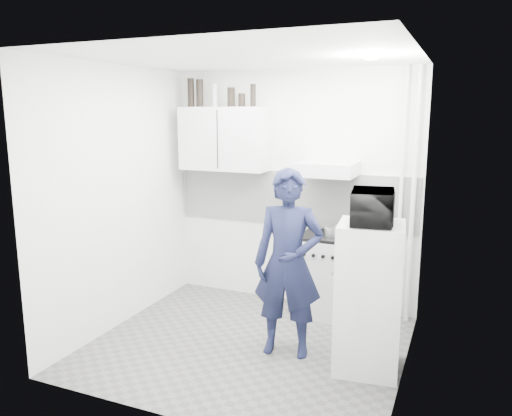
% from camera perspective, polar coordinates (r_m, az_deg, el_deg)
% --- Properties ---
extents(floor, '(2.80, 2.80, 0.00)m').
position_cam_1_polar(floor, '(4.85, -0.97, -15.35)').
color(floor, '#5A5A59').
rests_on(floor, ground).
extents(ceiling, '(2.80, 2.80, 0.00)m').
position_cam_1_polar(ceiling, '(4.37, -1.09, 16.90)').
color(ceiling, white).
rests_on(ceiling, wall_back).
extents(wall_back, '(2.80, 0.00, 2.80)m').
position_cam_1_polar(wall_back, '(5.58, 4.19, 2.17)').
color(wall_back, white).
rests_on(wall_back, floor).
extents(wall_left, '(0.00, 2.60, 2.60)m').
position_cam_1_polar(wall_left, '(5.15, -15.42, 1.08)').
color(wall_left, white).
rests_on(wall_left, floor).
extents(wall_right, '(0.00, 2.60, 2.60)m').
position_cam_1_polar(wall_right, '(4.08, 17.27, -1.53)').
color(wall_right, white).
rests_on(wall_right, floor).
extents(person, '(0.67, 0.49, 1.67)m').
position_cam_1_polar(person, '(4.42, 3.70, -6.32)').
color(person, '#141833').
rests_on(person, floor).
extents(stove, '(0.53, 0.53, 0.85)m').
position_cam_1_polar(stove, '(5.42, 7.85, -7.71)').
color(stove, silver).
rests_on(stove, floor).
extents(fridge, '(0.58, 0.58, 1.26)m').
position_cam_1_polar(fridge, '(4.30, 12.74, -9.95)').
color(fridge, silver).
rests_on(fridge, floor).
extents(stove_top, '(0.51, 0.51, 0.03)m').
position_cam_1_polar(stove_top, '(5.30, 7.97, -3.20)').
color(stove_top, black).
rests_on(stove_top, stove).
extents(saucepan, '(0.18, 0.18, 0.10)m').
position_cam_1_polar(saucepan, '(5.24, 8.83, -2.63)').
color(saucepan, silver).
rests_on(saucepan, stove_top).
extents(microwave, '(0.54, 0.40, 0.27)m').
position_cam_1_polar(microwave, '(4.10, 13.19, 0.12)').
color(microwave, black).
rests_on(microwave, fridge).
extents(bottle_a, '(0.07, 0.07, 0.32)m').
position_cam_1_polar(bottle_a, '(5.84, -7.46, 12.93)').
color(bottle_a, black).
rests_on(bottle_a, upper_cabinet).
extents(bottle_b, '(0.08, 0.08, 0.31)m').
position_cam_1_polar(bottle_b, '(5.79, -6.45, 12.90)').
color(bottle_b, black).
rests_on(bottle_b, upper_cabinet).
extents(bottle_c, '(0.06, 0.06, 0.25)m').
position_cam_1_polar(bottle_c, '(5.70, -4.74, 12.69)').
color(bottle_c, '#B2B7BC').
rests_on(bottle_c, upper_cabinet).
extents(canister_a, '(0.08, 0.08, 0.21)m').
position_cam_1_polar(canister_a, '(5.60, -2.85, 12.54)').
color(canister_a, black).
rests_on(canister_a, upper_cabinet).
extents(canister_b, '(0.08, 0.08, 0.14)m').
position_cam_1_polar(canister_b, '(5.55, -1.63, 12.22)').
color(canister_b, black).
rests_on(canister_b, upper_cabinet).
extents(bottle_e, '(0.06, 0.06, 0.24)m').
position_cam_1_polar(bottle_e, '(5.50, -0.34, 12.75)').
color(bottle_e, black).
rests_on(bottle_e, upper_cabinet).
extents(upper_cabinet, '(1.00, 0.35, 0.70)m').
position_cam_1_polar(upper_cabinet, '(5.65, -3.60, 7.90)').
color(upper_cabinet, silver).
rests_on(upper_cabinet, wall_back).
extents(range_hood, '(0.60, 0.50, 0.14)m').
position_cam_1_polar(range_hood, '(5.17, 8.07, 4.43)').
color(range_hood, silver).
rests_on(range_hood, wall_back).
extents(backsplash, '(2.74, 0.03, 0.60)m').
position_cam_1_polar(backsplash, '(5.58, 4.13, 1.13)').
color(backsplash, white).
rests_on(backsplash, wall_back).
extents(pipe_a, '(0.05, 0.05, 2.60)m').
position_cam_1_polar(pipe_a, '(5.23, 17.51, 1.11)').
color(pipe_a, silver).
rests_on(pipe_a, floor).
extents(pipe_b, '(0.04, 0.04, 2.60)m').
position_cam_1_polar(pipe_b, '(5.24, 16.21, 1.21)').
color(pipe_b, silver).
rests_on(pipe_b, floor).
extents(ceiling_spot_fixture, '(0.10, 0.10, 0.02)m').
position_cam_1_polar(ceiling_spot_fixture, '(4.26, 12.99, 16.38)').
color(ceiling_spot_fixture, white).
rests_on(ceiling_spot_fixture, ceiling).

